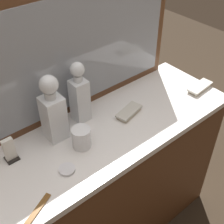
{
  "coord_description": "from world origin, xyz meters",
  "views": [
    {
      "loc": [
        -0.68,
        -0.81,
        1.79
      ],
      "look_at": [
        0.0,
        0.0,
        0.92
      ],
      "focal_mm": 49.02,
      "sensor_mm": 36.0,
      "label": 1
    }
  ],
  "objects_px": {
    "crystal_decanter_right": "(53,114)",
    "porcelain_dish": "(67,169)",
    "tortoiseshell_comb": "(37,210)",
    "silver_brush_front": "(129,112)",
    "crystal_tumbler_far_left": "(82,138)",
    "silver_brush_right": "(200,87)",
    "crystal_decanter_front": "(80,98)",
    "napkin_holder": "(10,151)"
  },
  "relations": [
    {
      "from": "crystal_decanter_right",
      "to": "silver_brush_front",
      "type": "relative_size",
      "value": 2.03
    },
    {
      "from": "crystal_decanter_right",
      "to": "tortoiseshell_comb",
      "type": "relative_size",
      "value": 2.3
    },
    {
      "from": "crystal_decanter_right",
      "to": "porcelain_dish",
      "type": "distance_m",
      "value": 0.24
    },
    {
      "from": "porcelain_dish",
      "to": "silver_brush_right",
      "type": "bearing_deg",
      "value": 0.87
    },
    {
      "from": "crystal_tumbler_far_left",
      "to": "silver_brush_right",
      "type": "relative_size",
      "value": 0.57
    },
    {
      "from": "porcelain_dish",
      "to": "napkin_holder",
      "type": "distance_m",
      "value": 0.24
    },
    {
      "from": "tortoiseshell_comb",
      "to": "napkin_holder",
      "type": "relative_size",
      "value": 1.25
    },
    {
      "from": "silver_brush_front",
      "to": "tortoiseshell_comb",
      "type": "bearing_deg",
      "value": -162.84
    },
    {
      "from": "silver_brush_front",
      "to": "porcelain_dish",
      "type": "distance_m",
      "value": 0.43
    },
    {
      "from": "crystal_tumbler_far_left",
      "to": "tortoiseshell_comb",
      "type": "xyz_separation_m",
      "value": [
        -0.31,
        -0.16,
        -0.04
      ]
    },
    {
      "from": "silver_brush_right",
      "to": "tortoiseshell_comb",
      "type": "bearing_deg",
      "value": -174.64
    },
    {
      "from": "silver_brush_front",
      "to": "napkin_holder",
      "type": "xyz_separation_m",
      "value": [
        -0.56,
        0.09,
        0.03
      ]
    },
    {
      "from": "silver_brush_right",
      "to": "tortoiseshell_comb",
      "type": "relative_size",
      "value": 1.18
    },
    {
      "from": "porcelain_dish",
      "to": "crystal_decanter_front",
      "type": "bearing_deg",
      "value": 44.52
    },
    {
      "from": "tortoiseshell_comb",
      "to": "silver_brush_front",
      "type": "bearing_deg",
      "value": 17.16
    },
    {
      "from": "porcelain_dish",
      "to": "napkin_holder",
      "type": "xyz_separation_m",
      "value": [
        -0.14,
        0.2,
        0.04
      ]
    },
    {
      "from": "crystal_decanter_front",
      "to": "silver_brush_right",
      "type": "bearing_deg",
      "value": -18.64
    },
    {
      "from": "porcelain_dish",
      "to": "silver_brush_front",
      "type": "bearing_deg",
      "value": 13.53
    },
    {
      "from": "crystal_decanter_right",
      "to": "napkin_holder",
      "type": "xyz_separation_m",
      "value": [
        -0.21,
        0.0,
        -0.08
      ]
    },
    {
      "from": "crystal_decanter_right",
      "to": "crystal_decanter_front",
      "type": "relative_size",
      "value": 1.04
    },
    {
      "from": "napkin_holder",
      "to": "crystal_decanter_right",
      "type": "bearing_deg",
      "value": -0.3
    },
    {
      "from": "crystal_decanter_right",
      "to": "silver_brush_front",
      "type": "height_order",
      "value": "crystal_decanter_right"
    },
    {
      "from": "napkin_holder",
      "to": "porcelain_dish",
      "type": "bearing_deg",
      "value": -54.3
    },
    {
      "from": "crystal_decanter_front",
      "to": "napkin_holder",
      "type": "xyz_separation_m",
      "value": [
        -0.37,
        -0.03,
        -0.08
      ]
    },
    {
      "from": "crystal_tumbler_far_left",
      "to": "silver_brush_right",
      "type": "distance_m",
      "value": 0.73
    },
    {
      "from": "crystal_decanter_right",
      "to": "silver_brush_right",
      "type": "relative_size",
      "value": 1.94
    },
    {
      "from": "crystal_decanter_front",
      "to": "crystal_decanter_right",
      "type": "bearing_deg",
      "value": -168.99
    },
    {
      "from": "crystal_decanter_front",
      "to": "napkin_holder",
      "type": "bearing_deg",
      "value": -175.5
    },
    {
      "from": "silver_brush_right",
      "to": "napkin_holder",
      "type": "distance_m",
      "value": 1.01
    },
    {
      "from": "crystal_tumbler_far_left",
      "to": "porcelain_dish",
      "type": "relative_size",
      "value": 1.41
    },
    {
      "from": "crystal_tumbler_far_left",
      "to": "silver_brush_front",
      "type": "relative_size",
      "value": 0.6
    },
    {
      "from": "silver_brush_front",
      "to": "tortoiseshell_comb",
      "type": "height_order",
      "value": "silver_brush_front"
    },
    {
      "from": "crystal_tumbler_far_left",
      "to": "porcelain_dish",
      "type": "height_order",
      "value": "crystal_tumbler_far_left"
    },
    {
      "from": "porcelain_dish",
      "to": "crystal_tumbler_far_left",
      "type": "bearing_deg",
      "value": 30.58
    },
    {
      "from": "silver_brush_front",
      "to": "porcelain_dish",
      "type": "bearing_deg",
      "value": -166.47
    },
    {
      "from": "crystal_decanter_right",
      "to": "crystal_tumbler_far_left",
      "type": "distance_m",
      "value": 0.16
    },
    {
      "from": "crystal_decanter_right",
      "to": "porcelain_dish",
      "type": "bearing_deg",
      "value": -110.65
    },
    {
      "from": "tortoiseshell_comb",
      "to": "silver_brush_right",
      "type": "bearing_deg",
      "value": 5.36
    },
    {
      "from": "crystal_decanter_right",
      "to": "napkin_holder",
      "type": "height_order",
      "value": "crystal_decanter_right"
    },
    {
      "from": "crystal_decanter_right",
      "to": "tortoiseshell_comb",
      "type": "bearing_deg",
      "value": -132.16
    },
    {
      "from": "porcelain_dish",
      "to": "tortoiseshell_comb",
      "type": "height_order",
      "value": "porcelain_dish"
    },
    {
      "from": "crystal_tumbler_far_left",
      "to": "silver_brush_front",
      "type": "distance_m",
      "value": 0.3
    }
  ]
}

